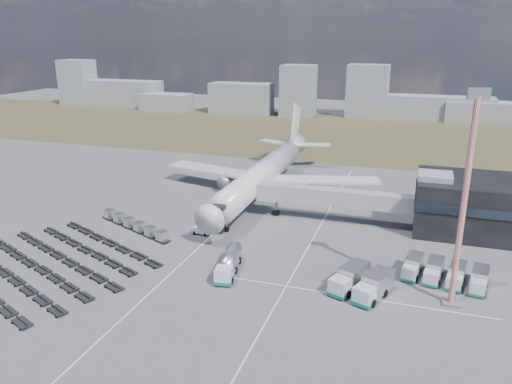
% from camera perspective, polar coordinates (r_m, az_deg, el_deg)
% --- Properties ---
extents(ground, '(420.00, 420.00, 0.00)m').
position_cam_1_polar(ground, '(86.16, -5.53, -6.67)').
color(ground, '#565659').
rests_on(ground, ground).
extents(grass_strip, '(420.00, 90.00, 0.01)m').
position_cam_1_polar(grass_strip, '(187.83, 8.09, 6.62)').
color(grass_strip, '#454229').
rests_on(grass_strip, ground).
extents(lane_markings, '(47.12, 110.00, 0.01)m').
position_cam_1_polar(lane_markings, '(85.59, 1.33, -6.75)').
color(lane_markings, silver).
rests_on(lane_markings, ground).
extents(terminal, '(30.40, 16.40, 11.00)m').
position_cam_1_polar(terminal, '(101.38, 26.13, -1.50)').
color(terminal, black).
rests_on(terminal, ground).
extents(jet_bridge, '(30.30, 3.80, 7.05)m').
position_cam_1_polar(jet_bridge, '(98.28, 7.76, -0.48)').
color(jet_bridge, '#939399').
rests_on(jet_bridge, ground).
extents(airliner, '(51.59, 64.53, 17.62)m').
position_cam_1_polar(airliner, '(112.97, 0.97, 2.21)').
color(airliner, silver).
rests_on(airliner, ground).
extents(skyline, '(279.51, 25.16, 22.71)m').
position_cam_1_polar(skyline, '(229.67, 5.65, 10.51)').
color(skyline, gray).
rests_on(skyline, ground).
extents(fuel_tanker, '(4.23, 10.33, 3.25)m').
position_cam_1_polar(fuel_tanker, '(77.74, -3.14, -8.10)').
color(fuel_tanker, silver).
rests_on(fuel_tanker, ground).
extents(pushback_tug, '(3.28, 1.98, 1.44)m').
position_cam_1_polar(pushback_tug, '(92.77, -6.23, -4.39)').
color(pushback_tug, silver).
rests_on(pushback_tug, ground).
extents(catering_truck, '(4.31, 6.34, 2.69)m').
position_cam_1_polar(catering_truck, '(115.15, 6.06, 0.38)').
color(catering_truck, silver).
rests_on(catering_truck, ground).
extents(service_trucks_near, '(8.91, 9.65, 3.15)m').
position_cam_1_polar(service_trucks_near, '(73.37, 11.94, -10.06)').
color(service_trucks_near, silver).
rests_on(service_trucks_near, ground).
extents(service_trucks_far, '(12.57, 8.31, 2.59)m').
position_cam_1_polar(service_trucks_far, '(80.15, 20.79, -8.66)').
color(service_trucks_far, silver).
rests_on(service_trucks_far, ground).
extents(uld_row, '(18.64, 9.59, 1.79)m').
position_cam_1_polar(uld_row, '(96.81, -13.75, -3.63)').
color(uld_row, black).
rests_on(uld_row, ground).
extents(baggage_dollies, '(37.71, 33.70, 0.74)m').
position_cam_1_polar(baggage_dollies, '(87.50, -22.75, -7.39)').
color(baggage_dollies, black).
rests_on(baggage_dollies, ground).
extents(floodlight_mast, '(2.79, 2.25, 29.19)m').
position_cam_1_polar(floodlight_mast, '(69.36, 22.68, -1.15)').
color(floodlight_mast, red).
rests_on(floodlight_mast, ground).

